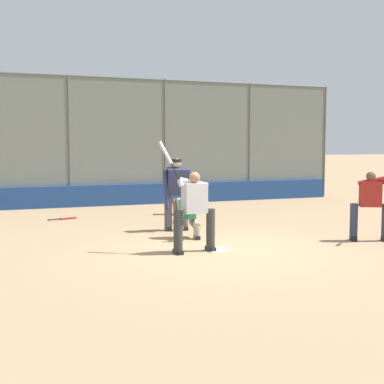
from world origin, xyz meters
name	(u,v)px	position (x,y,z in m)	size (l,w,h in m)	color
ground_plane	(218,250)	(0.00, 0.00, 0.00)	(160.00, 160.00, 0.00)	#9E7F5B
home_plate_marker	(218,250)	(0.00, 0.00, 0.01)	(0.43, 0.43, 0.01)	white
backstop_fence	(119,139)	(0.00, -8.29, 2.22)	(16.37, 0.08, 4.26)	#515651
padding_wall	(120,195)	(0.00, -8.19, 0.35)	(15.96, 0.18, 0.70)	navy
bleachers_beyond	(94,182)	(0.34, -11.15, 0.59)	(11.40, 3.05, 1.80)	slate
batter_at_plate	(194,209)	(0.51, 0.04, 0.83)	(1.03, 0.59, 2.10)	#333333
catcher_behind_plate	(187,212)	(0.11, -1.41, 0.57)	(0.60, 0.73, 1.10)	gray
umpire_home	(177,192)	(-0.04, -2.50, 0.92)	(0.69, 0.46, 1.71)	#4C4C51
batter_on_deck	(371,203)	(-3.42, 0.23, 0.80)	(0.81, 0.92, 2.05)	#2D334C
spare_bat_near_backstop	(172,214)	(-0.79, -5.13, 0.03)	(0.81, 0.31, 0.07)	black
spare_bat_by_padding	(66,218)	(2.17, -5.35, 0.03)	(0.80, 0.31, 0.07)	black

